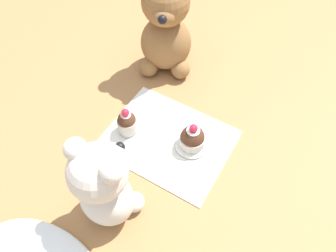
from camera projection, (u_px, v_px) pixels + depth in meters
ground_plane at (168, 140)px, 0.74m from camera, size 4.00×4.00×0.00m
knitted_placemat at (168, 140)px, 0.74m from camera, size 0.27×0.21×0.01m
teddy_bear_cream at (104, 185)px, 0.56m from camera, size 0.11×0.12×0.22m
teddy_bear_tan at (166, 29)px, 0.79m from camera, size 0.16×0.16×0.25m
cupcake_near_cream_bear at (127, 122)px, 0.73m from camera, size 0.04×0.04×0.07m
saucer_plate at (192, 144)px, 0.73m from camera, size 0.07×0.07×0.01m
cupcake_near_tan_bear at (192, 138)px, 0.71m from camera, size 0.06×0.06×0.07m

